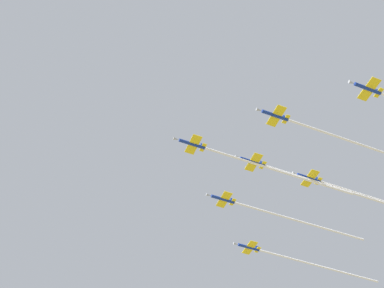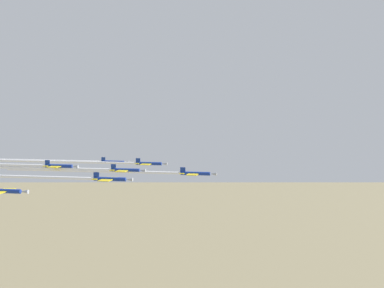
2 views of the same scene
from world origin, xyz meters
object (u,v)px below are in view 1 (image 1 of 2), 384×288
at_px(jet_port_outer, 301,177).
at_px(jet_center_rear, 295,260).
at_px(jet_port_trail, 358,193).
at_px(jet_lead, 250,162).
at_px(jet_starboard_inner, 273,214).
at_px(jet_port_inner, 342,138).

distance_m(jet_port_outer, jet_center_rear, 42.92).
height_order(jet_port_outer, jet_port_trail, jet_port_trail).
xyz_separation_m(jet_lead, jet_port_outer, (-12.71, 13.66, 0.51)).
bearing_deg(jet_port_trail, jet_center_rear, 5.18).
distance_m(jet_starboard_inner, jet_center_rear, 27.31).
bearing_deg(jet_starboard_inner, jet_port_inner, -174.02).
height_order(jet_port_inner, jet_port_trail, jet_port_trail).
bearing_deg(jet_port_inner, jet_port_outer, 11.17).
bearing_deg(jet_center_rear, jet_starboard_inner, 134.68).
bearing_deg(jet_starboard_inner, jet_port_outer, -179.31).
bearing_deg(jet_port_trail, jet_lead, 90.00).
relative_size(jet_port_inner, jet_port_trail, 1.14).
xyz_separation_m(jet_port_inner, jet_port_trail, (-26.91, 0.73, 0.85)).
distance_m(jet_port_inner, jet_starboard_inner, 38.60).
distance_m(jet_lead, jet_port_trail, 41.34).
relative_size(jet_lead, jet_port_inner, 0.90).
distance_m(jet_lead, jet_port_outer, 18.66).
height_order(jet_lead, jet_center_rear, jet_lead).
height_order(jet_lead, jet_port_trail, jet_port_trail).
bearing_deg(jet_port_trail, jet_port_outer, 90.00).
height_order(jet_port_inner, jet_starboard_inner, jet_starboard_inner).
relative_size(jet_port_inner, jet_starboard_inner, 1.14).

